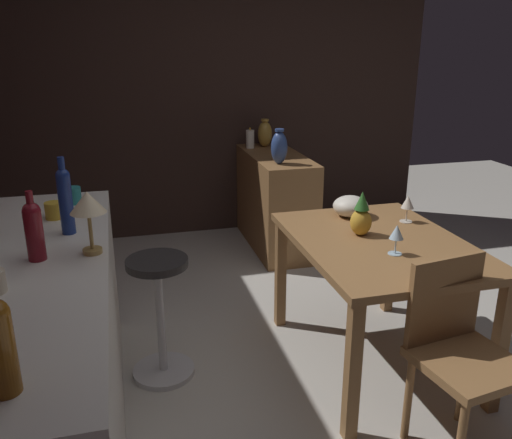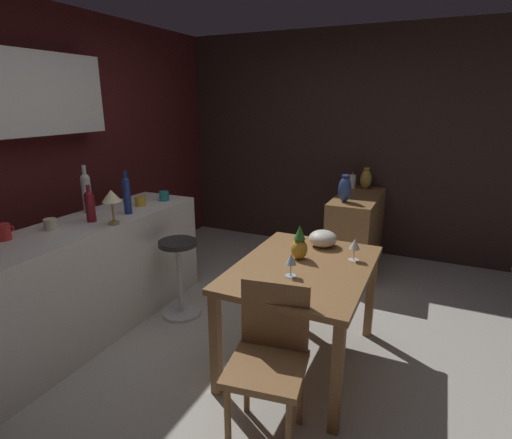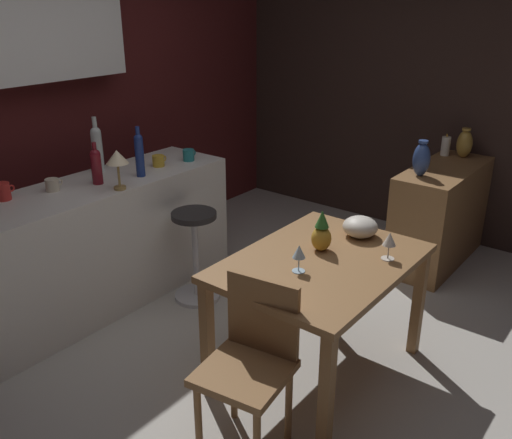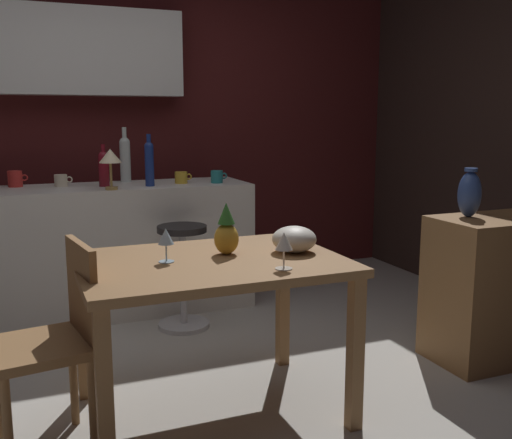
# 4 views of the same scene
# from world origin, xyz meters

# --- Properties ---
(ground_plane) EXTENTS (9.00, 9.00, 0.00)m
(ground_plane) POSITION_xyz_m (0.00, 0.00, 0.00)
(ground_plane) COLOR #B7B2A8
(wall_kitchen_back) EXTENTS (5.20, 0.33, 2.60)m
(wall_kitchen_back) POSITION_xyz_m (-0.06, 2.08, 1.41)
(wall_kitchen_back) COLOR #4C1919
(wall_kitchen_back) RESTS_ON ground_plane
(dining_table) EXTENTS (1.17, 0.86, 0.74)m
(dining_table) POSITION_xyz_m (0.08, -0.31, 0.65)
(dining_table) COLOR olive
(dining_table) RESTS_ON ground_plane
(kitchen_counter) EXTENTS (2.10, 0.60, 0.90)m
(kitchen_counter) POSITION_xyz_m (-0.20, 1.37, 0.45)
(kitchen_counter) COLOR silver
(kitchen_counter) RESTS_ON ground_plane
(chair_near_window) EXTENTS (0.45, 0.45, 0.87)m
(chair_near_window) POSITION_xyz_m (-0.60, -0.35, 0.49)
(chair_near_window) COLOR olive
(chair_near_window) RESTS_ON ground_plane
(bar_stool) EXTENTS (0.34, 0.34, 0.68)m
(bar_stool) POSITION_xyz_m (0.25, 0.85, 0.36)
(bar_stool) COLOR #262323
(bar_stool) RESTS_ON ground_plane
(wine_glass_left) EXTENTS (0.07, 0.07, 0.16)m
(wine_glass_left) POSITION_xyz_m (0.31, -0.59, 0.85)
(wine_glass_left) COLOR silver
(wine_glass_left) RESTS_ON dining_table
(wine_glass_right) EXTENTS (0.07, 0.07, 0.15)m
(wine_glass_right) POSITION_xyz_m (-0.12, -0.28, 0.85)
(wine_glass_right) COLOR silver
(wine_glass_right) RESTS_ON dining_table
(pineapple_centerpiece) EXTENTS (0.12, 0.12, 0.24)m
(pineapple_centerpiece) POSITION_xyz_m (0.18, -0.24, 0.84)
(pineapple_centerpiece) COLOR gold
(pineapple_centerpiece) RESTS_ON dining_table
(fruit_bowl) EXTENTS (0.21, 0.21, 0.12)m
(fruit_bowl) POSITION_xyz_m (0.49, -0.32, 0.80)
(fruit_bowl) COLOR beige
(fruit_bowl) RESTS_ON dining_table
(wine_bottle_ruby) EXTENTS (0.07, 0.07, 0.29)m
(wine_bottle_ruby) POSITION_xyz_m (-0.15, 1.35, 1.03)
(wine_bottle_ruby) COLOR maroon
(wine_bottle_ruby) RESTS_ON kitchen_counter
(wine_bottle_clear) EXTENTS (0.08, 0.08, 0.40)m
(wine_bottle_clear) POSITION_xyz_m (0.03, 1.58, 1.08)
(wine_bottle_clear) COLOR silver
(wine_bottle_clear) RESTS_ON kitchen_counter
(wine_bottle_cobalt) EXTENTS (0.06, 0.06, 0.36)m
(wine_bottle_cobalt) POSITION_xyz_m (0.14, 1.24, 1.07)
(wine_bottle_cobalt) COLOR navy
(wine_bottle_cobalt) RESTS_ON kitchen_counter
(cup_mustard) EXTENTS (0.12, 0.09, 0.08)m
(cup_mustard) POSITION_xyz_m (0.39, 1.33, 0.94)
(cup_mustard) COLOR gold
(cup_mustard) RESTS_ON kitchen_counter
(cup_teal) EXTENTS (0.12, 0.09, 0.09)m
(cup_teal) POSITION_xyz_m (0.63, 1.25, 0.95)
(cup_teal) COLOR teal
(cup_teal) RESTS_ON kitchen_counter
(cup_cream) EXTENTS (0.12, 0.09, 0.08)m
(cup_cream) POSITION_xyz_m (-0.43, 1.46, 0.94)
(cup_cream) COLOR beige
(cup_cream) RESTS_ON kitchen_counter
(cup_red) EXTENTS (0.13, 0.10, 0.11)m
(cup_red) POSITION_xyz_m (-0.72, 1.55, 0.95)
(cup_red) COLOR red
(cup_red) RESTS_ON kitchen_counter
(counter_lamp) EXTENTS (0.15, 0.15, 0.27)m
(counter_lamp) POSITION_xyz_m (-0.14, 1.13, 1.11)
(counter_lamp) COLOR #A58447
(counter_lamp) RESTS_ON kitchen_counter
(vase_ceramic_blue) EXTENTS (0.13, 0.13, 0.27)m
(vase_ceramic_blue) POSITION_xyz_m (1.61, -0.22, 0.95)
(vase_ceramic_blue) COLOR #334C8C
(vase_ceramic_blue) RESTS_ON sideboard_cabinet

